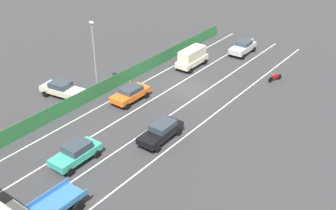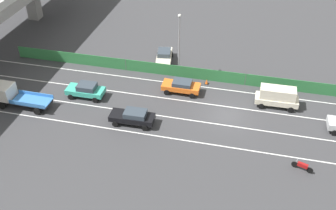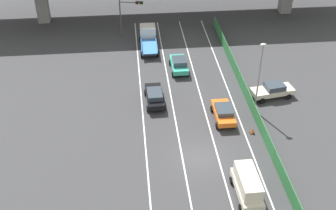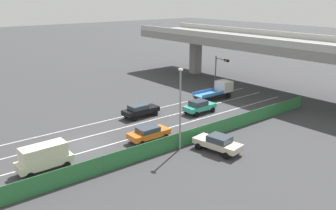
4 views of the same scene
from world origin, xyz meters
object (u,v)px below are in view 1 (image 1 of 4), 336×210
car_van_cream (192,57)px  motorcycle (275,77)px  car_taxi_orange (130,93)px  traffic_cone (130,83)px  street_lamp (94,52)px  car_sedan_black (161,131)px  parked_sedan_cream (62,89)px  car_sedan_silver (243,47)px  car_taxi_teal (76,152)px

car_van_cream → motorcycle: size_ratio=2.45×
car_taxi_orange → traffic_cone: bearing=-46.8°
car_van_cream → street_lamp: size_ratio=0.58×
street_lamp → traffic_cone: size_ratio=11.98×
car_sedan_black → motorcycle: bearing=-99.8°
car_van_cream → parked_sedan_cream: 15.50m
car_taxi_orange → car_van_cream: bearing=-91.1°
car_van_cream → street_lamp: street_lamp is taller
street_lamp → motorcycle: bearing=-133.0°
car_sedan_silver → traffic_cone: car_sedan_silver is taller
car_sedan_black → car_taxi_teal: bearing=62.6°
car_van_cream → parked_sedan_cream: (6.40, 14.11, -0.40)m
car_van_cream → traffic_cone: car_van_cream is taller
parked_sedan_cream → street_lamp: 5.26m
motorcycle → traffic_cone: 15.95m
car_taxi_orange → traffic_cone: (2.40, -2.56, -0.55)m
car_van_cream → car_sedan_silver: 7.76m
parked_sedan_cream → traffic_cone: size_ratio=7.36×
car_sedan_black → street_lamp: bearing=-13.8°
car_sedan_silver → car_sedan_black: bearing=99.9°
car_sedan_black → parked_sedan_cream: bearing=-0.3°
car_sedan_black → car_van_cream: (6.53, -14.19, 0.40)m
car_taxi_teal → motorcycle: car_taxi_teal is taller
car_taxi_teal → motorcycle: size_ratio=2.27×
parked_sedan_cream → street_lamp: size_ratio=0.61×
car_taxi_teal → street_lamp: size_ratio=0.54×
car_van_cream → traffic_cone: bearing=72.0°
car_taxi_orange → street_lamp: street_lamp is taller
car_taxi_orange → car_taxi_teal: (-3.33, 10.19, 0.05)m
car_taxi_orange → car_sedan_black: car_sedan_black is taller
parked_sedan_cream → car_sedan_black: bearing=179.7°
motorcycle → car_taxi_teal: bearing=74.9°
car_taxi_teal → street_lamp: (6.89, -9.11, 3.82)m
car_sedan_black → traffic_cone: car_sedan_black is taller
car_taxi_teal → car_van_cream: bearing=-81.5°
car_taxi_orange → car_sedan_silver: car_sedan_silver is taller
car_van_cream → traffic_cone: size_ratio=6.96×
car_sedan_black → traffic_cone: bearing=-34.0°
car_taxi_teal → street_lamp: street_lamp is taller
car_sedan_black → car_taxi_teal: size_ratio=1.08×
motorcycle → street_lamp: street_lamp is taller
street_lamp → car_sedan_silver: bearing=-109.2°
car_van_cream → car_sedan_silver: (-2.80, -7.23, -0.38)m
car_taxi_teal → motorcycle: bearing=-105.1°
motorcycle → traffic_cone: (12.02, 10.49, -0.15)m
traffic_cone → parked_sedan_cream: bearing=58.2°
car_van_cream → traffic_cone: (2.61, 8.01, -0.98)m
motorcycle → street_lamp: size_ratio=0.24×
car_van_cream → car_taxi_teal: bearing=98.5°
car_sedan_black → motorcycle: size_ratio=2.46×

